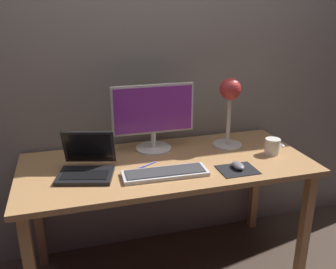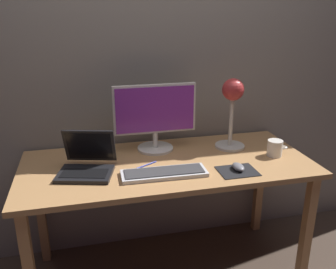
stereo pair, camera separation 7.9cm
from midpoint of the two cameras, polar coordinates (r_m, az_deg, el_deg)
back_wall at (r=2.25m, az=-4.08°, el=12.93°), size 4.80×0.06×2.60m
desk at (r=2.06m, az=-1.28°, el=-6.36°), size 1.60×0.70×0.74m
monitor at (r=2.12m, az=-3.43°, el=3.12°), size 0.49×0.21×0.40m
keyboard_main at (r=1.86m, az=-1.67°, el=-6.09°), size 0.44×0.15×0.03m
laptop at (r=1.93m, az=-13.76°, el=-4.19°), size 0.33×0.33×0.21m
desk_lamp at (r=2.18m, az=8.68°, el=5.30°), size 0.18×0.18×0.43m
mousepad at (r=1.95m, az=9.73°, el=-5.50°), size 0.20×0.16×0.00m
mouse at (r=1.96m, az=9.83°, el=-4.85°), size 0.06×0.10×0.03m
coffee_mug at (r=2.19m, az=15.14°, el=-1.82°), size 0.12×0.09×0.09m
pen at (r=1.97m, az=-4.59°, el=-4.89°), size 0.13×0.08×0.01m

